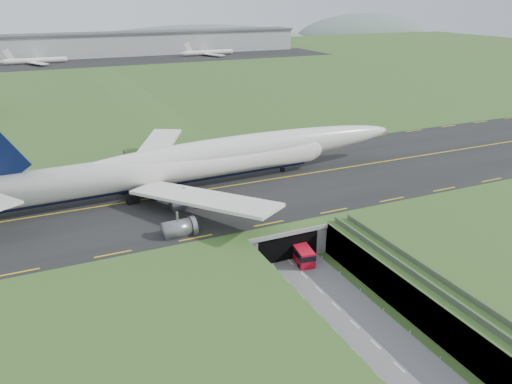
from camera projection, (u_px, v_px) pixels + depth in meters
name	position (u px, v px, depth m)	size (l,w,h in m)	color
ground	(310.00, 282.00, 84.22)	(900.00, 900.00, 0.00)	#2F5421
airfield_deck	(311.00, 267.00, 83.12)	(800.00, 800.00, 6.00)	gray
trench_road	(334.00, 305.00, 77.84)	(12.00, 75.00, 0.20)	slate
taxiway	(236.00, 185.00, 109.93)	(800.00, 44.00, 0.18)	black
tunnel_portal	(267.00, 226.00, 97.15)	(17.00, 22.30, 6.00)	gray
guideway	(447.00, 299.00, 70.29)	(3.00, 53.00, 7.05)	#A8A8A3
jumbo_jet	(197.00, 162.00, 107.23)	(101.07, 63.83, 21.12)	white
shuttle_tram	(301.00, 253.00, 90.35)	(3.88, 7.71, 3.01)	red
cargo_terminal	(85.00, 45.00, 332.62)	(320.00, 67.00, 15.60)	#B2B2B2
distant_hills	(141.00, 50.00, 474.58)	(700.00, 91.00, 60.00)	slate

